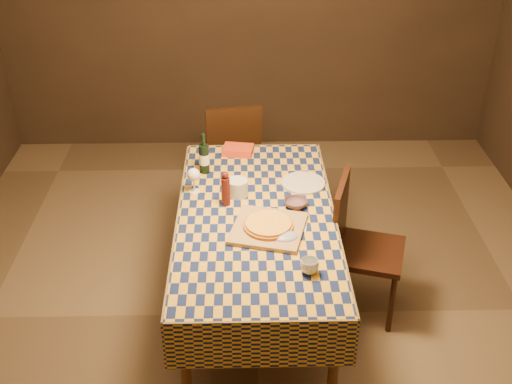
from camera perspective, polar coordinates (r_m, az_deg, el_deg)
room at (r=3.52m, az=0.02°, el=5.87°), size 5.00×5.10×2.70m
dining_table at (r=3.84m, az=0.02°, el=-3.02°), size 0.94×1.84×0.77m
cutting_board at (r=3.66m, az=1.10°, el=-3.26°), size 0.48×0.48×0.02m
pizza at (r=3.65m, az=1.10°, el=-2.92°), size 0.36×0.36×0.03m
pepper_mill at (r=3.85m, az=-2.71°, el=0.22°), size 0.07×0.07×0.22m
bowl at (r=3.88m, az=3.54°, el=-1.02°), size 0.18×0.18×0.04m
wine_glass at (r=3.99m, az=-5.58°, el=1.47°), size 0.08×0.08×0.16m
wine_bottle at (r=4.21m, az=-4.63°, el=3.03°), size 0.09×0.09×0.28m
deli_tub at (r=3.97m, az=-1.63°, el=0.39°), size 0.17×0.17×0.11m
takeout_container at (r=4.47m, az=-1.60°, el=3.74°), size 0.23×0.17×0.05m
white_plate at (r=4.12m, az=4.22°, el=0.80°), size 0.33×0.33×0.02m
tumbler at (r=3.35m, az=4.78°, el=-6.59°), size 0.12×0.12×0.08m
flour_patch at (r=3.75m, az=2.67°, el=-2.61°), size 0.27×0.23×0.00m
flour_bag at (r=3.58m, az=2.52°, el=-3.97°), size 0.19×0.16×0.05m
chair_far at (r=5.07m, az=-2.13°, el=3.78°), size 0.48×0.49×0.93m
chair_right at (r=4.06m, az=8.95°, el=-4.29°), size 0.53×0.53×0.93m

